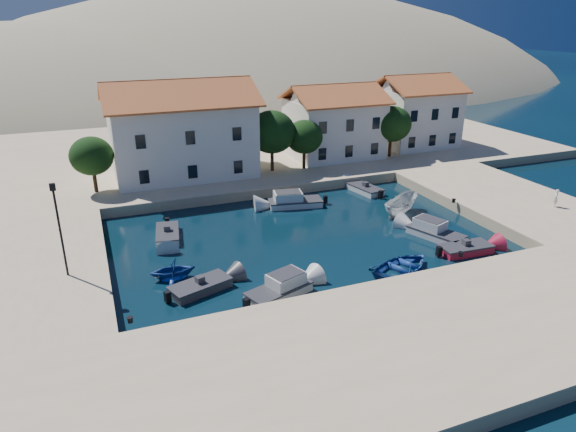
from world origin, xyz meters
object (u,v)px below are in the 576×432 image
(building_left, at_px, (181,127))
(cabin_cruiser_south, at_px, (279,289))
(building_right, at_px, (415,110))
(pedestrian, at_px, (556,198))
(building_mid, at_px, (334,120))
(lamppost, at_px, (59,221))
(cabin_cruiser_east, at_px, (436,232))
(boat_east, at_px, (400,214))
(rowboat_south, at_px, (402,271))

(building_left, relative_size, cabin_cruiser_south, 3.10)
(building_right, height_order, pedestrian, building_right)
(building_right, relative_size, cabin_cruiser_south, 1.99)
(building_mid, bearing_deg, pedestrian, -66.24)
(lamppost, relative_size, cabin_cruiser_south, 1.31)
(building_right, bearing_deg, pedestrian, -94.28)
(building_right, distance_m, cabin_cruiser_east, 28.35)
(building_mid, height_order, lamppost, building_mid)
(building_left, bearing_deg, boat_east, -45.46)
(building_mid, bearing_deg, cabin_cruiser_east, -95.33)
(pedestrian, bearing_deg, building_mid, -107.94)
(building_mid, xyz_separation_m, boat_east, (-1.83, -17.43, -5.22))
(building_right, xyz_separation_m, boat_east, (-13.83, -18.43, -5.47))
(rowboat_south, bearing_deg, cabin_cruiser_south, 70.84)
(building_right, height_order, lamppost, building_right)
(cabin_cruiser_south, xyz_separation_m, pedestrian, (27.32, 3.82, 1.32))
(pedestrian, bearing_deg, boat_east, -67.17)
(building_mid, xyz_separation_m, building_right, (12.00, 1.00, 0.25))
(lamppost, bearing_deg, cabin_cruiser_east, -4.28)
(building_left, xyz_separation_m, rowboat_south, (10.11, -25.99, -5.94))
(building_right, bearing_deg, building_mid, -175.24)
(building_mid, xyz_separation_m, cabin_cruiser_south, (-17.12, -26.97, -4.75))
(rowboat_south, bearing_deg, boat_east, -51.39)
(lamppost, bearing_deg, pedestrian, -3.11)
(cabin_cruiser_east, bearing_deg, building_right, -50.90)
(lamppost, relative_size, pedestrian, 3.93)
(building_mid, distance_m, cabin_cruiser_east, 23.63)
(building_right, distance_m, boat_east, 23.68)
(cabin_cruiser_south, relative_size, boat_east, 1.02)
(building_right, bearing_deg, boat_east, -126.90)
(building_right, xyz_separation_m, pedestrian, (-1.81, -24.16, -3.68))
(pedestrian, bearing_deg, building_left, -79.86)
(lamppost, distance_m, pedestrian, 39.86)
(boat_east, bearing_deg, building_right, -65.25)
(building_right, bearing_deg, cabin_cruiser_south, -136.15)
(rowboat_south, height_order, boat_east, boat_east)
(lamppost, distance_m, boat_east, 28.30)
(building_left, bearing_deg, cabin_cruiser_east, -54.29)
(boat_east, bearing_deg, rowboat_south, 119.33)
(building_right, bearing_deg, rowboat_south, -125.39)
(pedestrian, bearing_deg, building_right, -135.97)
(cabin_cruiser_east, relative_size, pedestrian, 3.14)
(cabin_cruiser_south, bearing_deg, boat_east, 12.34)
(cabin_cruiser_east, bearing_deg, building_left, 15.28)
(rowboat_south, distance_m, cabin_cruiser_east, 6.97)
(lamppost, height_order, boat_east, lamppost)
(lamppost, xyz_separation_m, cabin_cruiser_east, (27.35, -2.05, -4.28))
(lamppost, bearing_deg, building_mid, 35.45)
(boat_east, bearing_deg, cabin_cruiser_east, 148.44)
(building_right, height_order, cabin_cruiser_south, building_right)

